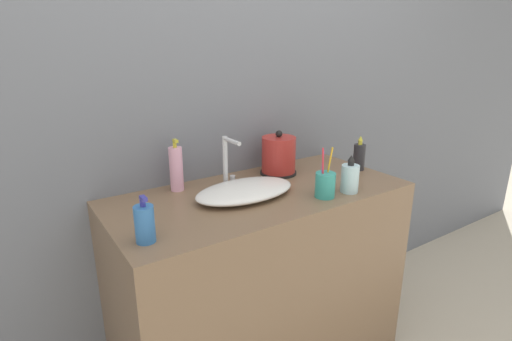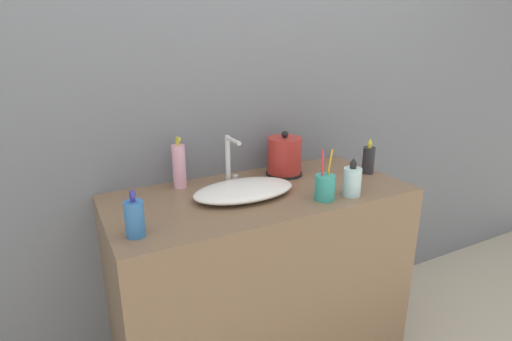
{
  "view_description": "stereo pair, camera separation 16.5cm",
  "coord_description": "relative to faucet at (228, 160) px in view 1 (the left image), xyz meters",
  "views": [
    {
      "loc": [
        -0.9,
        -1.01,
        1.52
      ],
      "look_at": [
        -0.03,
        0.3,
        1.01
      ],
      "focal_mm": 28.0,
      "sensor_mm": 36.0,
      "label": 1
    },
    {
      "loc": [
        -0.76,
        -1.09,
        1.52
      ],
      "look_at": [
        -0.03,
        0.3,
        1.01
      ],
      "focal_mm": 28.0,
      "sensor_mm": 36.0,
      "label": 2
    }
  ],
  "objects": [
    {
      "name": "sink_basin",
      "position": [
        -0.0,
        -0.15,
        -0.1
      ],
      "size": [
        0.43,
        0.25,
        0.05
      ],
      "color": "white",
      "rests_on": "vanity_counter"
    },
    {
      "name": "hand_cream_bottle",
      "position": [
        0.66,
        -0.15,
        -0.05
      ],
      "size": [
        0.06,
        0.06,
        0.17
      ],
      "color": "#28282D",
      "rests_on": "vanity_counter"
    },
    {
      "name": "faucet",
      "position": [
        0.0,
        0.0,
        0.0
      ],
      "size": [
        0.06,
        0.13,
        0.22
      ],
      "color": "silver",
      "rests_on": "vanity_counter"
    },
    {
      "name": "lotion_bottle",
      "position": [
        -0.47,
        -0.3,
        -0.06
      ],
      "size": [
        0.06,
        0.06,
        0.16
      ],
      "color": "#3370B7",
      "rests_on": "vanity_counter"
    },
    {
      "name": "toothbrush_cup",
      "position": [
        0.27,
        -0.33,
        -0.07
      ],
      "size": [
        0.08,
        0.08,
        0.21
      ],
      "color": "teal",
      "rests_on": "vanity_counter"
    },
    {
      "name": "electric_kettle",
      "position": [
        0.29,
        0.02,
        -0.04
      ],
      "size": [
        0.17,
        0.17,
        0.21
      ],
      "color": "black",
      "rests_on": "vanity_counter"
    },
    {
      "name": "wall_back",
      "position": [
        0.08,
        0.18,
        0.26
      ],
      "size": [
        6.0,
        0.04,
        2.6
      ],
      "color": "slate",
      "rests_on": "ground_plane"
    },
    {
      "name": "shampoo_bottle",
      "position": [
        -0.21,
        0.08,
        -0.03
      ],
      "size": [
        0.06,
        0.06,
        0.22
      ],
      "color": "#EAA8C6",
      "rests_on": "vanity_counter"
    },
    {
      "name": "mouthwash_bottle",
      "position": [
        0.39,
        -0.34,
        -0.06
      ],
      "size": [
        0.07,
        0.07,
        0.16
      ],
      "color": "silver",
      "rests_on": "vanity_counter"
    },
    {
      "name": "vanity_counter",
      "position": [
        0.08,
        -0.14,
        -0.58
      ],
      "size": [
        1.28,
        0.59,
        0.91
      ],
      "color": "brown",
      "rests_on": "ground_plane"
    }
  ]
}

